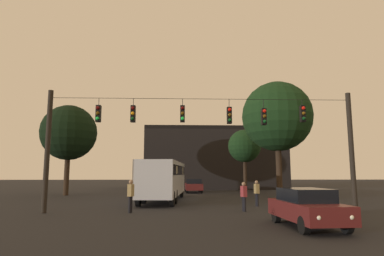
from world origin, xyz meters
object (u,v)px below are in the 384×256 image
tree_left_silhouette (277,117)px  city_bus (164,177)px  car_near_right (307,207)px  pedestrian_crossing_center (131,194)px  pedestrian_crossing_right (244,195)px  tree_right_far (244,146)px  tree_behind_building (69,133)px  pedestrian_crossing_left (257,192)px  car_far_left (194,185)px

tree_left_silhouette → city_bus: bearing=-163.4°
city_bus → car_near_right: 14.24m
pedestrian_crossing_center → pedestrian_crossing_right: (6.31, 0.44, -0.10)m
tree_left_silhouette → pedestrian_crossing_center: bearing=-137.2°
pedestrian_crossing_center → city_bus: bearing=79.4°
pedestrian_crossing_center → tree_right_far: size_ratio=0.25×
car_near_right → tree_behind_building: 26.08m
city_bus → pedestrian_crossing_center: 7.78m
tree_left_silhouette → tree_right_far: (-1.47, 7.92, -2.03)m
pedestrian_crossing_center → pedestrian_crossing_right: 6.32m
pedestrian_crossing_left → tree_right_far: (2.29, 15.29, 4.24)m
car_far_left → car_near_right: bearing=-81.6°
car_near_right → pedestrian_crossing_right: size_ratio=2.70×
car_near_right → pedestrian_crossing_right: pedestrian_crossing_right is taller
car_far_left → pedestrian_crossing_center: pedestrian_crossing_center is taller
car_far_left → pedestrian_crossing_right: 18.53m
car_near_right → pedestrian_crossing_left: 8.34m
city_bus → pedestrian_crossing_center: (-1.42, -7.60, -0.85)m
city_bus → car_far_left: bearing=76.0°
car_far_left → pedestrian_crossing_center: (-4.22, -18.85, 0.22)m
car_near_right → tree_right_far: 24.14m
pedestrian_crossing_right → tree_right_far: 18.94m
car_far_left → pedestrian_crossing_center: 19.32m
city_bus → pedestrian_crossing_right: size_ratio=6.84×
pedestrian_crossing_left → tree_left_silhouette: bearing=63.0°
city_bus → car_far_left: (2.80, 11.25, -1.07)m
tree_left_silhouette → tree_right_far: tree_left_silhouette is taller
car_far_left → tree_behind_building: size_ratio=0.49×
pedestrian_crossing_center → tree_right_far: (10.00, 18.52, 4.17)m
pedestrian_crossing_left → tree_left_silhouette: size_ratio=0.16×
city_bus → pedestrian_crossing_right: city_bus is taller
pedestrian_crossing_left → car_near_right: bearing=-89.6°
city_bus → car_near_right: bearing=-63.5°
tree_behind_building → tree_right_far: size_ratio=1.26×
pedestrian_crossing_left → tree_right_far: tree_right_far is taller
tree_left_silhouette → tree_right_far: size_ratio=1.47×
car_near_right → car_far_left: size_ratio=1.01×
pedestrian_crossing_left → pedestrian_crossing_center: (-7.70, -3.23, 0.08)m
car_near_right → tree_right_far: (2.23, 23.63, 4.39)m
city_bus → tree_right_far: tree_right_far is taller
city_bus → tree_left_silhouette: size_ratio=1.07×
tree_behind_building → tree_right_far: bearing=12.0°
city_bus → car_far_left: size_ratio=2.55×
pedestrian_crossing_left → city_bus: bearing=145.2°
pedestrian_crossing_right → tree_behind_building: size_ratio=0.18×
tree_left_silhouette → tree_behind_building: bearing=168.6°
tree_behind_building → city_bus: bearing=-35.4°
city_bus → tree_right_far: bearing=51.9°
car_far_left → tree_behind_building: tree_behind_building is taller
car_near_right → car_far_left: 24.22m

